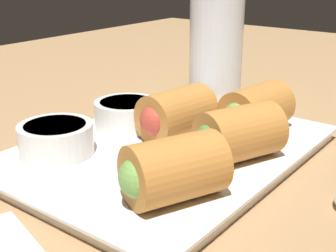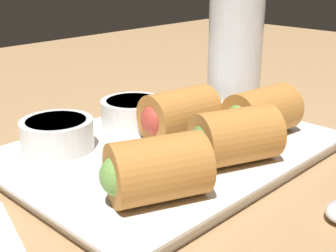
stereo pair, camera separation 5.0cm
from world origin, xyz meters
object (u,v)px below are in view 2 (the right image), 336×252
serving_plate (168,152)px  dipping_bowl_near (131,112)px  drinking_glass (235,49)px  dipping_bowl_far (57,133)px

serving_plate → dipping_bowl_near: dipping_bowl_near is taller
drinking_glass → serving_plate: bearing=-159.1°
dipping_bowl_far → drinking_glass: (30.01, 1.34, 3.89)cm
dipping_bowl_far → drinking_glass: drinking_glass is taller
dipping_bowl_near → drinking_glass: 21.26cm
serving_plate → dipping_bowl_far: size_ratio=4.47×
dipping_bowl_far → drinking_glass: size_ratio=0.50×
dipping_bowl_far → dipping_bowl_near: bearing=-2.1°
drinking_glass → dipping_bowl_near: bearing=-175.4°
serving_plate → dipping_bowl_far: dipping_bowl_far is taller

